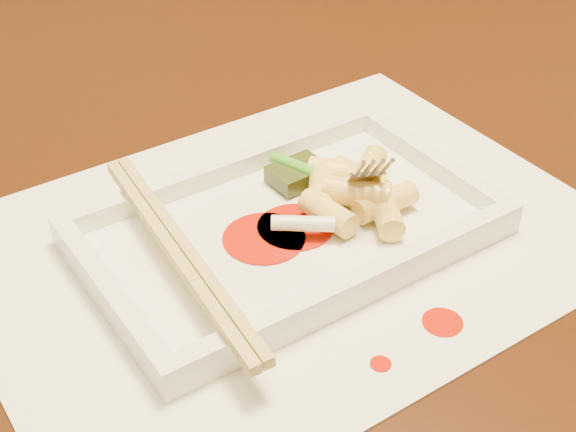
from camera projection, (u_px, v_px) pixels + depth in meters
table at (85, 268)px, 0.66m from camera, size 1.40×0.90×0.75m
placemat at (288, 239)px, 0.53m from camera, size 0.40×0.30×0.00m
sauce_splatter_a at (442, 322)px, 0.46m from camera, size 0.02×0.02×0.00m
sauce_splatter_b at (381, 364)px, 0.44m from camera, size 0.01×0.01×0.00m
plate_base at (288, 233)px, 0.52m from camera, size 0.26×0.16×0.01m
plate_rim_far at (229, 167)px, 0.56m from camera, size 0.26×0.01×0.01m
plate_rim_near at (359, 283)px, 0.47m from camera, size 0.26×0.01×0.01m
plate_rim_left at (109, 292)px, 0.46m from camera, size 0.01×0.14×0.01m
plate_rim_right at (432, 161)px, 0.57m from camera, size 0.01×0.14×0.01m
veg_piece at (298, 173)px, 0.56m from camera, size 0.04×0.03×0.01m
scallion_white at (303, 223)px, 0.50m from camera, size 0.04×0.03×0.01m
scallion_green at (323, 177)px, 0.54m from camera, size 0.04×0.08×0.01m
chopstick_a at (173, 252)px, 0.47m from camera, size 0.02×0.21×0.01m
chopstick_b at (185, 248)px, 0.48m from camera, size 0.02×0.21×0.01m
fork at (362, 87)px, 0.52m from camera, size 0.09×0.10×0.14m
sauce_blob_0 at (295, 227)px, 0.52m from camera, size 0.05×0.05×0.00m
sauce_blob_1 at (264, 238)px, 0.51m from camera, size 0.05×0.05×0.00m
rice_cake_0 at (386, 202)px, 0.53m from camera, size 0.04×0.02×0.02m
rice_cake_1 at (328, 213)px, 0.52m from camera, size 0.02×0.04×0.02m
rice_cake_2 at (367, 173)px, 0.54m from camera, size 0.05×0.04×0.02m
rice_cake_3 at (384, 208)px, 0.52m from camera, size 0.04×0.05×0.02m
rice_cake_4 at (358, 180)px, 0.55m from camera, size 0.03×0.04×0.02m
rice_cake_5 at (357, 193)px, 0.52m from camera, size 0.04×0.05×0.02m
rice_cake_6 at (322, 188)px, 0.54m from camera, size 0.04×0.04×0.02m
rice_cake_7 at (343, 174)px, 0.55m from camera, size 0.05×0.05×0.02m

